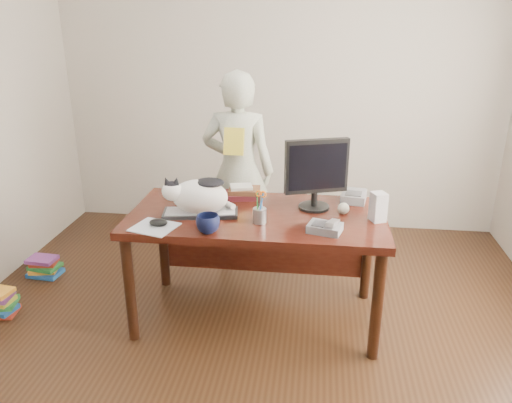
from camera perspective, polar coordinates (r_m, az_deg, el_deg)
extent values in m
plane|color=black|center=(3.00, -1.40, -19.20)|extent=(4.50, 4.50, 0.00)
plane|color=beige|center=(4.58, 2.76, 13.47)|extent=(4.00, 0.00, 4.00)
cube|color=black|center=(3.14, 0.12, -1.81)|extent=(1.60, 0.80, 0.05)
cylinder|color=black|center=(3.18, -14.22, -9.70)|extent=(0.07, 0.07, 0.70)
cylinder|color=black|center=(3.01, 13.68, -11.55)|extent=(0.07, 0.07, 0.70)
cylinder|color=black|center=(3.75, -10.57, -4.55)|extent=(0.07, 0.07, 0.70)
cylinder|color=black|center=(3.60, 12.62, -5.79)|extent=(0.07, 0.07, 0.70)
cube|color=black|center=(3.60, 0.83, -4.41)|extent=(1.45, 0.03, 0.50)
cube|color=black|center=(3.13, -6.35, -1.32)|extent=(0.48, 0.25, 0.02)
cube|color=silver|center=(3.12, -6.36, -1.08)|extent=(0.45, 0.21, 0.01)
ellipsoid|color=white|center=(3.09, -6.43, 0.54)|extent=(0.38, 0.27, 0.22)
ellipsoid|color=white|center=(3.07, -9.54, 1.18)|extent=(0.14, 0.14, 0.12)
ellipsoid|color=black|center=(3.06, -9.59, 1.86)|extent=(0.10, 0.10, 0.05)
cone|color=black|center=(3.04, -10.18, 2.28)|extent=(0.07, 0.07, 0.07)
cone|color=black|center=(3.04, -9.10, 2.30)|extent=(0.07, 0.06, 0.07)
ellipsoid|color=black|center=(3.05, -5.35, 2.18)|extent=(0.21, 0.18, 0.05)
cylinder|color=white|center=(3.15, -3.25, -0.32)|extent=(0.12, 0.14, 0.05)
cylinder|color=black|center=(3.24, 6.63, -0.59)|extent=(0.25, 0.25, 0.02)
cylinder|color=black|center=(3.22, 6.67, 0.29)|extent=(0.05, 0.05, 0.09)
cube|color=black|center=(3.13, 6.94, 4.04)|extent=(0.40, 0.18, 0.34)
cube|color=black|center=(3.11, 7.09, 3.91)|extent=(0.35, 0.12, 0.29)
cylinder|color=#999A9F|center=(2.98, 0.42, -1.61)|extent=(0.10, 0.10, 0.09)
cylinder|color=black|center=(2.97, 0.20, -0.13)|extent=(0.03, 0.03, 0.13)
cylinder|color=blue|center=(2.94, 0.58, -0.34)|extent=(0.03, 0.03, 0.13)
cylinder|color=#B21920|center=(2.97, 0.54, -0.13)|extent=(0.02, 0.04, 0.13)
cylinder|color=#187828|center=(2.94, 0.16, -0.29)|extent=(0.02, 0.03, 0.14)
cylinder|color=#B0B0B5|center=(2.94, 0.52, -0.12)|extent=(0.01, 0.02, 0.10)
cylinder|color=#B0B0B5|center=(2.94, 0.65, -0.13)|extent=(0.02, 0.02, 0.10)
torus|color=orange|center=(2.93, 0.32, 0.90)|extent=(0.04, 0.03, 0.04)
torus|color=orange|center=(2.92, 0.82, 0.83)|extent=(0.04, 0.03, 0.04)
cube|color=silver|center=(2.99, -11.54, -2.88)|extent=(0.29, 0.28, 0.01)
ellipsoid|color=black|center=(2.99, -11.09, -2.37)|extent=(0.13, 0.10, 0.04)
imported|color=black|center=(2.86, -5.52, -2.54)|extent=(0.18, 0.18, 0.11)
cube|color=slate|center=(2.89, 7.88, -3.01)|extent=(0.22, 0.18, 0.05)
cube|color=#414143|center=(2.88, 7.25, -2.52)|extent=(0.10, 0.11, 0.01)
cube|color=#B0B0B5|center=(2.88, 8.77, -2.42)|extent=(0.09, 0.16, 0.05)
cube|color=#B0AFB2|center=(3.08, 13.79, -0.60)|extent=(0.11, 0.11, 0.18)
sphere|color=silver|center=(3.16, 9.97, -0.78)|extent=(0.07, 0.07, 0.07)
cube|color=#4C141A|center=(3.40, -1.51, 0.76)|extent=(0.26, 0.21, 0.04)
cube|color=brown|center=(3.38, -1.34, 1.27)|extent=(0.22, 0.17, 0.03)
cube|color=white|center=(3.38, -1.69, 1.70)|extent=(0.17, 0.15, 0.02)
cube|color=slate|center=(3.40, 11.12, 0.58)|extent=(0.19, 0.23, 0.06)
cube|color=#414143|center=(3.36, 11.10, 0.91)|extent=(0.12, 0.12, 0.01)
imported|color=silver|center=(3.90, -2.05, 3.52)|extent=(0.58, 0.40, 1.55)
cube|color=gold|center=(3.67, -2.53, 6.86)|extent=(0.15, 0.09, 0.20)
cube|color=#A32917|center=(3.91, -27.24, -11.14)|extent=(0.25, 0.19, 0.03)
cube|color=#1A519D|center=(3.88, -27.23, -10.82)|extent=(0.23, 0.18, 0.03)
cube|color=#1A519D|center=(4.29, -22.93, -7.53)|extent=(0.25, 0.19, 0.03)
cube|color=orange|center=(4.28, -23.04, -7.11)|extent=(0.22, 0.19, 0.03)
cube|color=#227430|center=(4.25, -22.96, -6.84)|extent=(0.24, 0.19, 0.03)
cube|color=#A32917|center=(4.25, -23.05, -6.39)|extent=(0.21, 0.16, 0.03)
cube|color=#743482|center=(4.23, -23.27, -6.10)|extent=(0.22, 0.17, 0.03)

